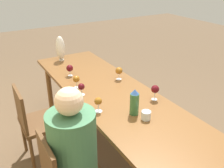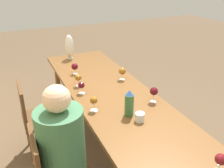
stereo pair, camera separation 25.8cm
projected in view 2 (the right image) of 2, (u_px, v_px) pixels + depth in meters
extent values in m
plane|color=brown|center=(118.00, 160.00, 2.82)|extent=(14.00, 14.00, 0.00)
cube|color=brown|center=(119.00, 101.00, 2.49)|extent=(3.14, 0.81, 0.04)
cylinder|color=brown|center=(96.00, 77.00, 3.98)|extent=(0.07, 0.07, 0.73)
cylinder|color=brown|center=(58.00, 84.00, 3.76)|extent=(0.07, 0.07, 0.73)
cylinder|color=#336638|center=(129.00, 105.00, 2.19)|extent=(0.08, 0.08, 0.20)
cone|color=#33599E|center=(130.00, 93.00, 2.13)|extent=(0.07, 0.07, 0.04)
cylinder|color=silver|center=(140.00, 117.00, 2.13)|extent=(0.08, 0.08, 0.08)
cylinder|color=silver|center=(70.00, 58.00, 3.58)|extent=(0.07, 0.07, 0.01)
ellipsoid|color=silver|center=(69.00, 46.00, 3.50)|extent=(0.12, 0.12, 0.33)
cylinder|color=silver|center=(79.00, 86.00, 2.77)|extent=(0.06, 0.06, 0.00)
cylinder|color=silver|center=(79.00, 83.00, 2.75)|extent=(0.01, 0.01, 0.07)
sphere|color=#995B19|center=(78.00, 77.00, 2.72)|extent=(0.07, 0.07, 0.07)
cylinder|color=silver|center=(122.00, 79.00, 2.92)|extent=(0.06, 0.06, 0.00)
cylinder|color=silver|center=(122.00, 77.00, 2.91)|extent=(0.01, 0.01, 0.07)
sphere|color=#995B19|center=(122.00, 71.00, 2.88)|extent=(0.08, 0.08, 0.08)
cylinder|color=silver|center=(75.00, 74.00, 3.08)|extent=(0.06, 0.06, 0.00)
cylinder|color=silver|center=(75.00, 71.00, 3.06)|extent=(0.01, 0.01, 0.06)
sphere|color=#510C14|center=(75.00, 67.00, 3.03)|extent=(0.08, 0.08, 0.08)
cylinder|color=silver|center=(153.00, 102.00, 2.45)|extent=(0.06, 0.06, 0.00)
cylinder|color=silver|center=(153.00, 98.00, 2.43)|extent=(0.01, 0.01, 0.08)
sphere|color=#510C14|center=(154.00, 91.00, 2.40)|extent=(0.08, 0.08, 0.08)
cylinder|color=silver|center=(82.00, 93.00, 2.61)|extent=(0.07, 0.07, 0.00)
cylinder|color=silver|center=(82.00, 90.00, 2.60)|extent=(0.01, 0.01, 0.06)
sphere|color=#510C14|center=(81.00, 85.00, 2.57)|extent=(0.07, 0.07, 0.07)
cylinder|color=silver|center=(219.00, 168.00, 1.60)|extent=(0.01, 0.01, 0.07)
sphere|color=maroon|center=(221.00, 159.00, 1.57)|extent=(0.08, 0.08, 0.08)
cylinder|color=silver|center=(94.00, 110.00, 2.30)|extent=(0.07, 0.07, 0.00)
cylinder|color=silver|center=(94.00, 107.00, 2.28)|extent=(0.01, 0.01, 0.07)
sphere|color=#995B19|center=(94.00, 100.00, 2.25)|extent=(0.07, 0.07, 0.07)
cube|color=brown|center=(36.00, 160.00, 1.86)|extent=(0.40, 0.03, 0.41)
cube|color=brown|center=(44.00, 118.00, 2.78)|extent=(0.44, 0.44, 0.04)
cube|color=brown|center=(22.00, 104.00, 2.61)|extent=(0.40, 0.03, 0.41)
cylinder|color=brown|center=(67.00, 140.00, 2.79)|extent=(0.04, 0.04, 0.43)
cylinder|color=brown|center=(59.00, 122.00, 3.10)|extent=(0.04, 0.04, 0.43)
cylinder|color=brown|center=(32.00, 149.00, 2.65)|extent=(0.04, 0.04, 0.43)
cylinder|color=brown|center=(27.00, 130.00, 2.96)|extent=(0.04, 0.04, 0.43)
cylinder|color=#3D704C|center=(61.00, 144.00, 1.89)|extent=(0.36, 0.36, 0.58)
sphere|color=beige|center=(57.00, 99.00, 1.73)|extent=(0.20, 0.20, 0.20)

